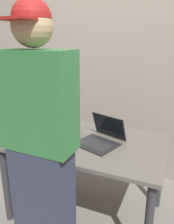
{
  "coord_description": "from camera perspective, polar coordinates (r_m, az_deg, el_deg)",
  "views": [
    {
      "loc": [
        0.7,
        -1.61,
        1.54
      ],
      "look_at": [
        0.01,
        0.0,
        0.98
      ],
      "focal_mm": 36.44,
      "sensor_mm": 36.0,
      "label": 1
    }
  ],
  "objects": [
    {
      "name": "beer_bottle_brown",
      "position": [
        1.98,
        -4.06,
        -2.71
      ],
      "size": [
        0.07,
        0.07,
        0.32
      ],
      "color": "#472B14",
      "rests_on": "desk"
    },
    {
      "name": "laptop",
      "position": [
        1.87,
        3.48,
        -6.41
      ],
      "size": [
        0.4,
        0.41,
        0.21
      ],
      "color": "black",
      "rests_on": "desk"
    },
    {
      "name": "beer_bottle_green",
      "position": [
        2.11,
        -2.54,
        -1.86
      ],
      "size": [
        0.06,
        0.06,
        0.28
      ],
      "color": "brown",
      "rests_on": "desk"
    },
    {
      "name": "back_wall",
      "position": [
        2.62,
        7.82,
        12.25
      ],
      "size": [
        6.0,
        0.1,
        2.6
      ],
      "primitive_type": "cube",
      "color": "gray",
      "rests_on": "ground"
    },
    {
      "name": "desk",
      "position": [
        1.97,
        -0.25,
        -9.66
      ],
      "size": [
        1.32,
        0.82,
        0.73
      ],
      "color": "#56514C",
      "rests_on": "ground"
    },
    {
      "name": "ground_plane",
      "position": [
        2.33,
        -0.23,
        -23.65
      ],
      "size": [
        8.0,
        8.0,
        0.0
      ],
      "primitive_type": "plane",
      "color": "slate",
      "rests_on": "ground"
    },
    {
      "name": "person_figure",
      "position": [
        1.42,
        -11.54,
        -9.61
      ],
      "size": [
        0.44,
        0.29,
        1.75
      ],
      "color": "#2D3347",
      "rests_on": "ground"
    },
    {
      "name": "coffee_mug",
      "position": [
        2.2,
        -6.23,
        -2.73
      ],
      "size": [
        0.11,
        0.08,
        0.09
      ],
      "color": "white",
      "rests_on": "desk"
    }
  ]
}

